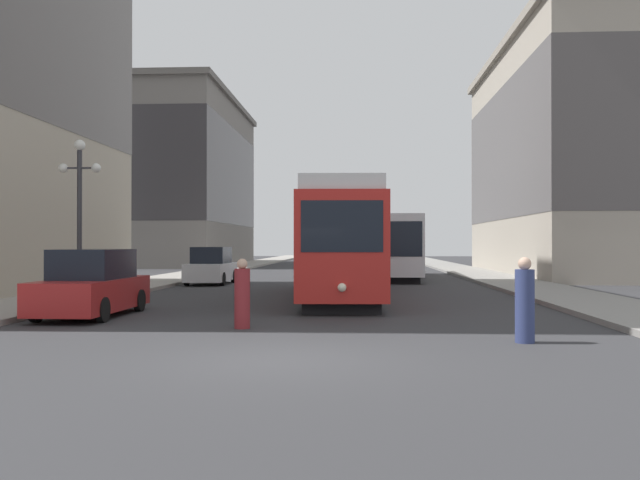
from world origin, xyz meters
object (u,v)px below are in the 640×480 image
at_px(streetcar, 340,240).
at_px(pedestrian_crossing_near, 242,296).
at_px(lamp_post_left_near, 79,194).
at_px(transit_bus, 396,244).
at_px(parked_car_left_mid, 211,267).
at_px(pedestrian_crossing_far, 525,303).
at_px(parked_car_left_near, 92,285).

bearing_deg(streetcar, pedestrian_crossing_near, -104.11).
height_order(pedestrian_crossing_near, lamp_post_left_near, lamp_post_left_near).
bearing_deg(transit_bus, streetcar, -98.93).
height_order(parked_car_left_mid, pedestrian_crossing_far, parked_car_left_mid).
bearing_deg(pedestrian_crossing_far, parked_car_left_mid, 62.13).
xyz_separation_m(parked_car_left_near, lamp_post_left_near, (-1.90, 3.72, 2.76)).
relative_size(parked_car_left_mid, lamp_post_left_near, 0.83).
bearing_deg(lamp_post_left_near, parked_car_left_near, -62.97).
height_order(transit_bus, pedestrian_crossing_far, transit_bus).
distance_m(transit_bus, pedestrian_crossing_near, 24.36).
distance_m(transit_bus, parked_car_left_near, 23.40).
height_order(transit_bus, parked_car_left_mid, transit_bus).
distance_m(parked_car_left_near, parked_car_left_mid, 15.07).
distance_m(transit_bus, parked_car_left_mid, 11.38).
xyz_separation_m(streetcar, pedestrian_crossing_far, (4.01, -11.43, -1.31)).
xyz_separation_m(transit_bus, pedestrian_crossing_far, (1.15, -25.83, -1.15)).
distance_m(transit_bus, pedestrian_crossing_far, 25.88).
xyz_separation_m(streetcar, parked_car_left_mid, (-6.53, 8.06, -1.26)).
bearing_deg(streetcar, pedestrian_crossing_far, -72.84).
height_order(streetcar, pedestrian_crossing_far, streetcar).
relative_size(streetcar, transit_bus, 1.07).
distance_m(streetcar, parked_car_left_mid, 10.45).
height_order(streetcar, parked_car_left_near, streetcar).
bearing_deg(lamp_post_left_near, streetcar, 21.30).
bearing_deg(transit_bus, pedestrian_crossing_far, -85.16).
bearing_deg(parked_car_left_mid, pedestrian_crossing_far, -61.36).
height_order(parked_car_left_near, pedestrian_crossing_near, parked_car_left_near).
xyz_separation_m(parked_car_left_mid, pedestrian_crossing_near, (4.53, -17.51, -0.09)).
relative_size(parked_car_left_mid, pedestrian_crossing_near, 2.68).
distance_m(parked_car_left_mid, pedestrian_crossing_near, 18.09).
relative_size(transit_bus, parked_car_left_near, 2.82).
height_order(transit_bus, pedestrian_crossing_near, transit_bus).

